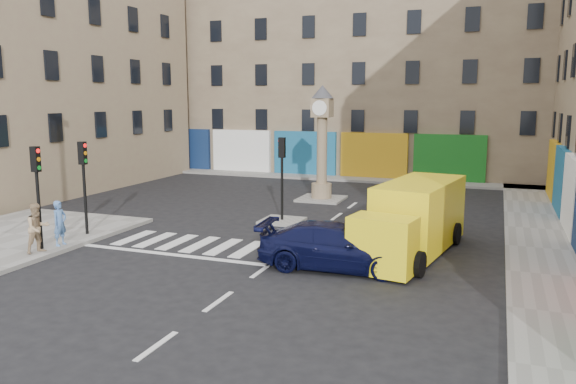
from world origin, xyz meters
The scene contains 15 objects.
ground centered at (0.00, 0.00, 0.00)m, with size 120.00×120.00×0.00m, color black.
sidewalk_right centered at (8.70, 10.00, 0.07)m, with size 2.60×30.00×0.15m, color gray.
sidewalk_far centered at (-4.00, 22.20, 0.07)m, with size 32.00×2.40×0.15m, color gray.
island_near centered at (-2.00, 8.00, 0.06)m, with size 1.80×1.80×0.12m, color gray.
island_far centered at (-2.00, 14.00, 0.06)m, with size 2.40×2.40×0.12m, color gray.
building_far centered at (-4.00, 28.00, 8.50)m, with size 32.00×10.00×17.00m, color #89785B.
building_left centered at (-19.00, 12.00, 7.50)m, with size 8.00×20.00×15.00m, color #8B7B5B.
traffic_light_left_near centered at (-8.30, 0.20, 2.62)m, with size 0.28×0.22×3.70m.
traffic_light_left_far centered at (-8.30, 2.60, 2.62)m, with size 0.28×0.22×3.70m.
traffic_light_island centered at (-2.00, 8.00, 2.59)m, with size 0.28×0.22×3.70m.
clock_pillar centered at (-2.00, 14.00, 3.55)m, with size 1.20×1.20×6.10m.
navy_sedan centered at (2.20, 2.08, 0.75)m, with size 2.09×5.15×1.49m, color black.
yellow_van centered at (4.26, 4.88, 1.25)m, with size 3.25×7.19×2.52m.
pedestrian_blue centered at (-8.00, 0.83, 0.99)m, with size 0.61×0.40×1.67m, color #517CBA.
pedestrian_tan centered at (-8.00, -0.23, 1.03)m, with size 0.86×0.67×1.76m, color tan.
Camera 1 is at (6.95, -15.08, 5.51)m, focal length 35.00 mm.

